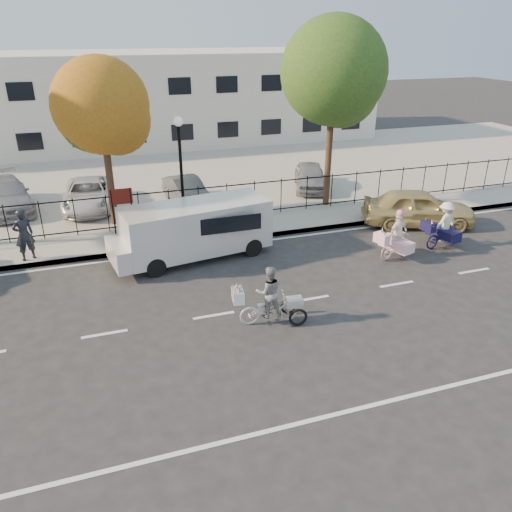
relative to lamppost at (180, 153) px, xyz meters
name	(u,v)px	position (x,y,z in m)	size (l,w,h in m)	color
ground	(214,316)	(-0.50, -6.80, -3.11)	(120.00, 120.00, 0.00)	#333334
road_markings	(214,315)	(-0.50, -6.80, -3.11)	(60.00, 9.52, 0.01)	silver
curb	(181,246)	(-0.50, -1.75, -3.04)	(60.00, 0.10, 0.15)	#A8A399
sidewalk	(176,236)	(-0.50, -0.70, -3.04)	(60.00, 2.20, 0.15)	#A8A399
parking_lot	(147,177)	(-0.50, 8.20, -3.04)	(60.00, 15.60, 0.15)	#A8A399
iron_fence	(169,207)	(-0.50, 0.40, -2.21)	(58.00, 0.06, 1.50)	black
building	(124,98)	(-0.50, 18.20, -0.11)	(34.00, 10.00, 6.00)	silver
lamppost	(180,153)	(0.00, 0.00, 0.00)	(0.36, 0.36, 4.33)	black
street_sign	(122,202)	(-2.35, 0.00, -1.70)	(0.85, 0.06, 1.80)	black
zebra_trike	(269,302)	(0.86, -7.62, -2.46)	(1.99, 0.88, 1.70)	silver
unicorn_bike	(396,240)	(6.56, -4.99, -2.45)	(1.81, 1.31, 1.79)	#FCC0D2
bull_bike	(443,229)	(8.77, -4.68, -2.42)	(1.91, 1.33, 1.73)	#131037
white_van	(193,229)	(-0.16, -2.70, -2.03)	(5.77, 2.63, 1.97)	silver
gold_sedan	(418,208)	(9.20, -2.50, -2.35)	(1.79, 4.45, 1.52)	tan
pedestrian	(24,235)	(-5.73, -1.40, -2.04)	(0.67, 0.44, 1.83)	black
lot_car_a	(6,195)	(-6.98, 4.48, -2.29)	(1.89, 4.64, 1.35)	#9B9BA2
lot_car_b	(88,194)	(-3.56, 3.66, -2.35)	(2.04, 4.42, 1.23)	silver
lot_car_c	(187,191)	(0.67, 2.78, -2.37)	(1.25, 3.59, 1.18)	#494C51
lot_car_d	(310,176)	(6.93, 3.20, -2.34)	(1.47, 3.66, 1.25)	#96979D
tree_mid	(105,110)	(-2.49, 1.34, 1.52)	(3.63, 3.61, 6.62)	#442D1D
tree_east	(336,76)	(6.76, 0.81, 2.51)	(4.38, 4.38, 8.03)	#442D1D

